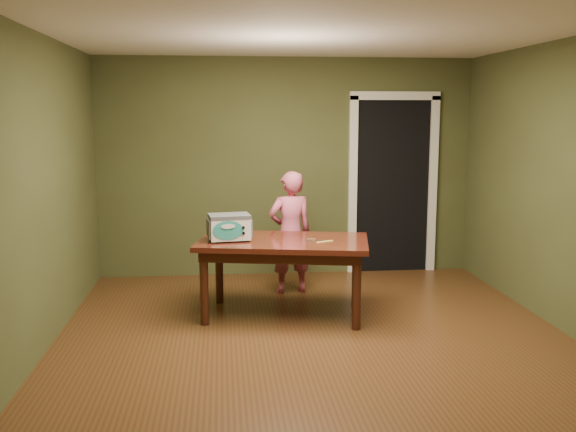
{
  "coord_description": "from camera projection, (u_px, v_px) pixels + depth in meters",
  "views": [
    {
      "loc": [
        -0.78,
        -5.15,
        1.94
      ],
      "look_at": [
        -0.14,
        1.0,
        0.95
      ],
      "focal_mm": 40.0,
      "sensor_mm": 36.0,
      "label": 1
    }
  ],
  "objects": [
    {
      "name": "toy_oven",
      "position": [
        229.0,
        226.0,
        6.06
      ],
      "size": [
        0.44,
        0.32,
        0.25
      ],
      "rotation": [
        0.0,
        0.0,
        0.13
      ],
      "color": "#4C4F54",
      "rests_on": "dining_table"
    },
    {
      "name": "doorway",
      "position": [
        386.0,
        184.0,
        8.15
      ],
      "size": [
        1.1,
        0.66,
        2.25
      ],
      "color": "black",
      "rests_on": "ground"
    },
    {
      "name": "room_shell",
      "position": [
        318.0,
        143.0,
        5.18
      ],
      "size": [
        4.52,
        5.02,
        2.61
      ],
      "color": "#444C28",
      "rests_on": "ground"
    },
    {
      "name": "spatula",
      "position": [
        325.0,
        242.0,
        6.0
      ],
      "size": [
        0.17,
        0.1,
        0.01
      ],
      "primitive_type": "cube",
      "rotation": [
        0.0,
        0.0,
        0.46
      ],
      "color": "#D4CF5C",
      "rests_on": "dining_table"
    },
    {
      "name": "child",
      "position": [
        290.0,
        232.0,
        6.94
      ],
      "size": [
        0.54,
        0.41,
        1.33
      ],
      "primitive_type": "imported",
      "rotation": [
        0.0,
        0.0,
        3.35
      ],
      "color": "#C95270",
      "rests_on": "floor"
    },
    {
      "name": "baking_pan",
      "position": [
        311.0,
        240.0,
        6.05
      ],
      "size": [
        0.1,
        0.1,
        0.02
      ],
      "color": "silver",
      "rests_on": "dining_table"
    },
    {
      "name": "floor",
      "position": [
        317.0,
        344.0,
        5.45
      ],
      "size": [
        5.0,
        5.0,
        0.0
      ],
      "primitive_type": "plane",
      "color": "#503317",
      "rests_on": "ground"
    },
    {
      "name": "dining_table",
      "position": [
        283.0,
        250.0,
        6.14
      ],
      "size": [
        1.75,
        1.2,
        0.75
      ],
      "rotation": [
        0.0,
        0.0,
        -0.2
      ],
      "color": "#37120C",
      "rests_on": "floor"
    }
  ]
}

